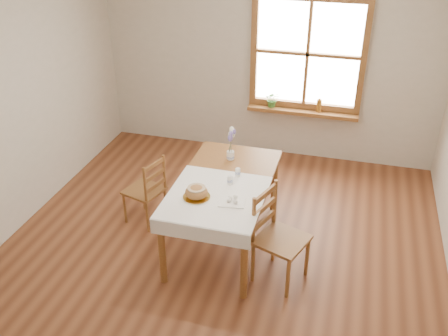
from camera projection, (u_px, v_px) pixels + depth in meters
The scene contains 18 objects.
ground at pixel (216, 259), 5.07m from camera, with size 5.00×5.00×0.00m, color brown.
room_walls at pixel (215, 102), 4.22m from camera, with size 4.60×5.10×2.65m.
window at pixel (308, 54), 6.30m from camera, with size 1.46×0.08×1.46m.
window_sill at pixel (302, 112), 6.62m from camera, with size 1.46×0.20×0.05m.
dining_table at pixel (224, 188), 4.99m from camera, with size 0.90×1.60×0.75m.
table_linen at pixel (215, 197), 4.69m from camera, with size 0.91×0.99×0.01m, color silver.
chair_left at pixel (144, 189), 5.47m from camera, with size 0.38×0.39×0.81m, color brown, non-canonical shape.
chair_right at pixel (282, 239), 4.60m from camera, with size 0.44×0.46×0.94m, color brown, non-canonical shape.
bread_plate at pixel (197, 197), 4.67m from camera, with size 0.25×0.25×0.01m, color silver.
bread_loaf at pixel (196, 191), 4.63m from camera, with size 0.21×0.21×0.12m, color #AE733D.
egg_napkin at pixel (232, 202), 4.60m from camera, with size 0.24×0.20×0.01m, color silver.
eggs at pixel (232, 199), 4.59m from camera, with size 0.19×0.17×0.04m, color white, non-canonical shape.
salt_shaker at pixel (230, 180), 4.85m from camera, with size 0.05×0.05×0.10m, color silver.
pepper_shaker at pixel (238, 172), 4.99m from camera, with size 0.05×0.05×0.10m, color silver.
flower_vase at pixel (230, 156), 5.31m from camera, with size 0.08×0.08×0.09m, color silver.
lavender_bouquet at pixel (231, 141), 5.23m from camera, with size 0.15×0.15×0.27m, color #6D5BA2, non-canonical shape.
potted_plant at pixel (272, 101), 6.66m from camera, with size 0.19×0.21×0.16m, color #3E7930.
amber_bottle at pixel (319, 105), 6.52m from camera, with size 0.06×0.06×0.18m, color #975D1B.
Camera 1 is at (1.13, -3.79, 3.31)m, focal length 40.00 mm.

